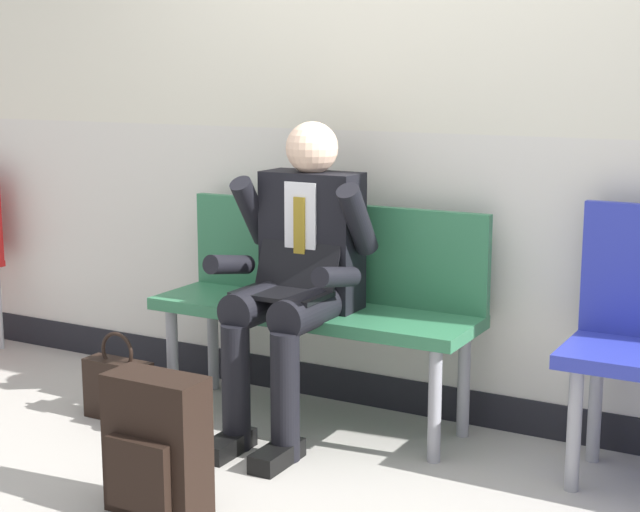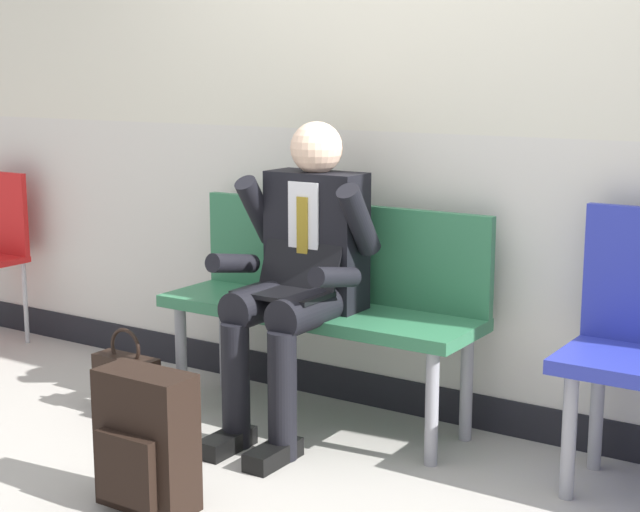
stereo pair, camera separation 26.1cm
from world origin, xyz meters
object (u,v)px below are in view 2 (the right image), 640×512
(person_seated, at_px, (299,270))
(handbag, at_px, (127,383))
(backpack, at_px, (145,442))
(bench_with_person, at_px, (326,292))

(person_seated, distance_m, handbag, 0.93)
(person_seated, bearing_deg, backpack, -91.86)
(person_seated, relative_size, backpack, 2.64)
(person_seated, xyz_separation_m, handbag, (-0.72, -0.24, -0.53))
(person_seated, bearing_deg, bench_with_person, 90.00)
(bench_with_person, relative_size, backpack, 2.91)
(bench_with_person, bearing_deg, person_seated, -90.00)
(bench_with_person, distance_m, person_seated, 0.24)
(bench_with_person, relative_size, handbag, 3.64)
(person_seated, distance_m, backpack, 0.97)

